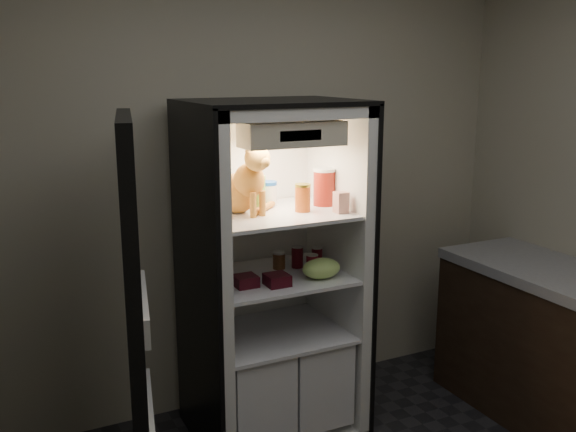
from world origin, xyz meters
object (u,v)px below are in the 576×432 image
object	(u,v)px
soda_can_a	(297,257)
tabby_cat	(244,185)
refrigerator	(270,297)
soda_can_c	(312,265)
salsa_jar	(303,198)
soda_can_b	(317,257)
grape_bag	(321,268)
berry_box_left	(246,281)
pepper_jar	(324,187)
condiment_jar	(279,260)
cream_carton	(341,202)
mayo_tub	(268,194)
berry_box_right	(277,280)
parmesan_shaker	(259,193)

from	to	relation	value
soda_can_a	tabby_cat	bearing A→B (deg)	-175.69
refrigerator	soda_can_c	bearing A→B (deg)	-44.32
salsa_jar	soda_can_b	distance (m)	0.40
grape_bag	berry_box_left	world-z (taller)	grape_bag
pepper_jar	soda_can_b	bearing A→B (deg)	-170.28
refrigerator	grape_bag	size ratio (longest dim) A/B	8.76
tabby_cat	condiment_jar	xyz separation A→B (m)	(0.23, 0.05, -0.45)
salsa_jar	condiment_jar	world-z (taller)	salsa_jar
pepper_jar	cream_carton	size ratio (longest dim) A/B	1.85
refrigerator	cream_carton	bearing A→B (deg)	-38.42
mayo_tub	condiment_jar	xyz separation A→B (m)	(0.03, -0.06, -0.37)
pepper_jar	soda_can_b	xyz separation A→B (m)	(-0.05, -0.01, -0.40)
refrigerator	condiment_jar	bearing A→B (deg)	22.32
tabby_cat	soda_can_a	bearing A→B (deg)	-13.72
refrigerator	grape_bag	xyz separation A→B (m)	(0.20, -0.22, 0.20)
refrigerator	grape_bag	bearing A→B (deg)	-48.17
berry_box_left	pepper_jar	bearing A→B (deg)	14.32
salsa_jar	berry_box_right	bearing A→B (deg)	-152.75
condiment_jar	berry_box_left	world-z (taller)	condiment_jar
cream_carton	berry_box_left	distance (m)	0.64
cream_carton	berry_box_left	size ratio (longest dim) A/B	0.98
soda_can_c	berry_box_left	bearing A→B (deg)	179.94
soda_can_b	berry_box_left	world-z (taller)	soda_can_b
cream_carton	berry_box_right	size ratio (longest dim) A/B	0.94
parmesan_shaker	berry_box_left	distance (m)	0.49
soda_can_c	soda_can_b	bearing A→B (deg)	51.89
mayo_tub	berry_box_right	distance (m)	0.51
soda_can_a	soda_can_c	bearing A→B (deg)	-89.14
parmesan_shaker	soda_can_a	distance (m)	0.44
refrigerator	mayo_tub	bearing A→B (deg)	69.58
refrigerator	soda_can_b	bearing A→B (deg)	-8.15
tabby_cat	pepper_jar	world-z (taller)	tabby_cat
tabby_cat	condiment_jar	world-z (taller)	tabby_cat
parmesan_shaker	cream_carton	size ratio (longest dim) A/B	1.64
parmesan_shaker	berry_box_right	distance (m)	0.49
grape_bag	berry_box_left	distance (m)	0.42
tabby_cat	grape_bag	bearing A→B (deg)	-47.12
grape_bag	soda_can_a	bearing A→B (deg)	97.52
mayo_tub	soda_can_c	bearing A→B (deg)	-62.17
cream_carton	grape_bag	size ratio (longest dim) A/B	0.52
soda_can_c	condiment_jar	xyz separation A→B (m)	(-0.10, 0.20, -0.01)
soda_can_b	grape_bag	size ratio (longest dim) A/B	0.52
refrigerator	tabby_cat	world-z (taller)	refrigerator
refrigerator	soda_can_a	bearing A→B (deg)	0.50
parmesan_shaker	pepper_jar	xyz separation A→B (m)	(0.37, -0.06, 0.01)
mayo_tub	soda_can_b	xyz separation A→B (m)	(0.24, -0.13, -0.36)
salsa_jar	parmesan_shaker	bearing A→B (deg)	140.48
refrigerator	soda_can_a	distance (m)	0.27
parmesan_shaker	salsa_jar	size ratio (longest dim) A/B	1.23
salsa_jar	cream_carton	bearing A→B (deg)	-35.63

